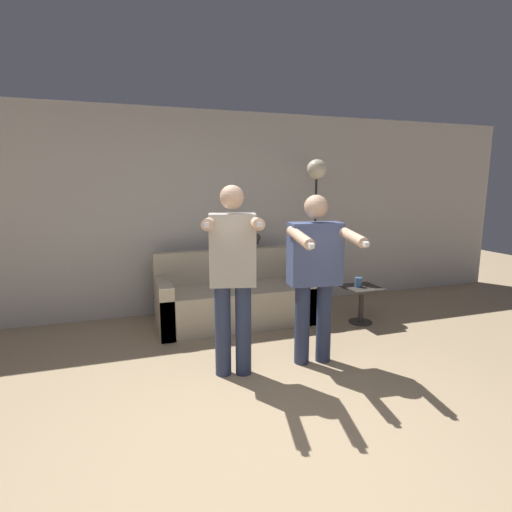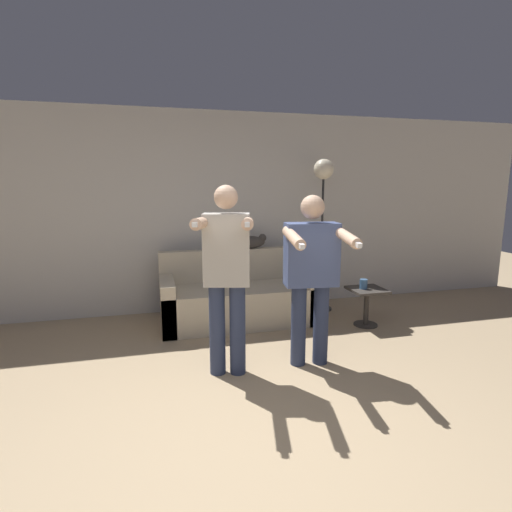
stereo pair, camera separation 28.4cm
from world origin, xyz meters
The scene contains 9 objects.
ground_plane centered at (0.00, 0.00, 0.00)m, with size 16.00×16.00×0.00m, color tan.
wall_back centered at (0.00, 3.17, 1.30)m, with size 10.00×0.05×2.60m.
couch centered at (0.46, 2.54, 0.29)m, with size 1.86×0.81×0.86m.
person_left centered at (0.08, 1.20, 0.96)m, with size 0.57×0.75×1.67m.
person_right centered at (0.86, 1.20, 0.92)m, with size 0.60×0.72×1.58m.
cat centered at (0.70, 2.84, 0.94)m, with size 0.54×0.12×0.19m.
floor_lamp centered at (1.64, 2.74, 1.60)m, with size 0.32×0.32×1.99m.
side_table centered at (1.92, 2.02, 0.32)m, with size 0.40×0.40×0.45m.
cup centered at (1.87, 2.03, 0.51)m, with size 0.09×0.09×0.11m.
Camera 2 is at (-0.51, -2.09, 1.67)m, focal length 28.00 mm.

